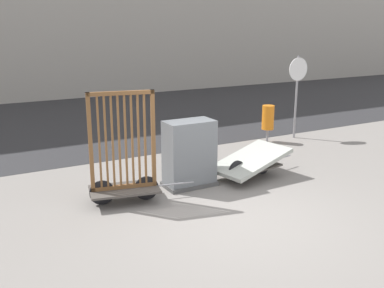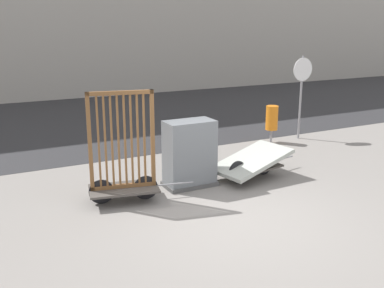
{
  "view_description": "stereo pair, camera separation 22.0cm",
  "coord_description": "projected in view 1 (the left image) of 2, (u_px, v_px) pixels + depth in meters",
  "views": [
    {
      "loc": [
        -4.05,
        -5.76,
        3.18
      ],
      "look_at": [
        0.0,
        1.63,
        0.93
      ],
      "focal_mm": 42.0,
      "sensor_mm": 36.0,
      "label": 1
    },
    {
      "loc": [
        -3.85,
        -5.87,
        3.18
      ],
      "look_at": [
        0.0,
        1.63,
        0.93
      ],
      "focal_mm": 42.0,
      "sensor_mm": 36.0,
      "label": 2
    }
  ],
  "objects": [
    {
      "name": "trash_bin",
      "position": [
        268.0,
        118.0,
        12.38
      ],
      "size": [
        0.33,
        0.33,
        1.02
      ],
      "color": "gray",
      "rests_on": "ground_plane"
    },
    {
      "name": "ground_plane",
      "position": [
        238.0,
        219.0,
        7.58
      ],
      "size": [
        60.0,
        60.0,
        0.0
      ],
      "primitive_type": "plane",
      "color": "gray"
    },
    {
      "name": "bike_cart_with_bedframe",
      "position": [
        124.0,
        165.0,
        8.12
      ],
      "size": [
        1.99,
        0.97,
        2.06
      ],
      "rotation": [
        0.0,
        0.0,
        -0.21
      ],
      "color": "#4C4742",
      "rests_on": "ground_plane"
    },
    {
      "name": "bike_cart_with_mattress",
      "position": [
        251.0,
        162.0,
        9.53
      ],
      "size": [
        2.18,
        1.27,
        0.62
      ],
      "rotation": [
        0.0,
        0.0,
        0.18
      ],
      "color": "#4C4742",
      "rests_on": "ground_plane"
    },
    {
      "name": "utility_cabinet",
      "position": [
        189.0,
        156.0,
        8.98
      ],
      "size": [
        1.05,
        0.61,
        1.35
      ],
      "color": "#4C4C4C",
      "rests_on": "ground_plane"
    },
    {
      "name": "road_strip",
      "position": [
        87.0,
        120.0,
        15.29
      ],
      "size": [
        56.0,
        9.73,
        0.01
      ],
      "color": "#2D2D30",
      "rests_on": "ground_plane"
    },
    {
      "name": "sign_post",
      "position": [
        297.0,
        84.0,
        12.6
      ],
      "size": [
        0.64,
        0.06,
        2.34
      ],
      "color": "gray",
      "rests_on": "ground_plane"
    }
  ]
}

